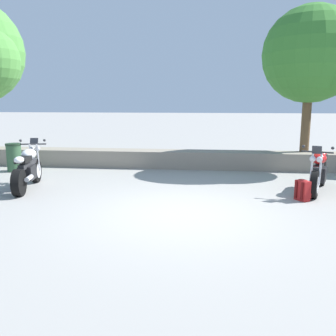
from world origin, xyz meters
TOP-DOWN VIEW (x-y plane):
  - ground_plane at (0.00, 0.00)m, footprint 120.00×120.00m
  - stone_wall at (0.00, 4.80)m, footprint 36.00×0.80m
  - motorcycle_white_near_left at (-3.88, 1.54)m, footprint 0.80×2.05m
  - motorcycle_red_centre at (3.13, 2.03)m, footprint 1.01×1.97m
  - rider_backpack at (2.58, 1.17)m, footprint 0.34×0.35m
  - leafy_tree_mid_left at (3.67, 4.97)m, footprint 3.05×2.90m
  - trash_bin at (-5.41, 3.60)m, footprint 0.46×0.46m

SIDE VIEW (x-z plane):
  - ground_plane at x=0.00m, z-range 0.00..0.00m
  - rider_backpack at x=2.58m, z-range 0.01..0.48m
  - stone_wall at x=0.00m, z-range 0.00..0.55m
  - trash_bin at x=-5.41m, z-range 0.00..0.86m
  - motorcycle_white_near_left at x=-3.88m, z-range -0.10..1.07m
  - motorcycle_red_centre at x=3.13m, z-range -0.10..1.07m
  - leafy_tree_mid_left at x=3.67m, z-range 1.24..5.66m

